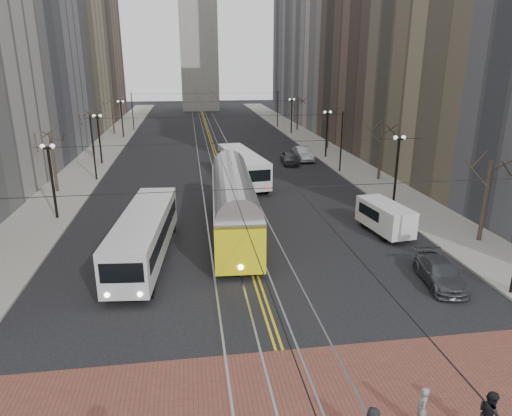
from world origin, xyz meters
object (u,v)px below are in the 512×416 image
object	(u,v)px
transit_bus	(145,237)
sedan_silver	(303,154)
pedestrian_c	(490,414)
sedan_parked	(440,273)
streetcar	(234,209)
cargo_van	(385,219)
rear_bus	(242,168)
pedestrian_b	(422,409)
sedan_grey	(290,157)

from	to	relation	value
transit_bus	sedan_silver	distance (m)	32.40
pedestrian_c	sedan_parked	bearing A→B (deg)	-16.00
streetcar	cargo_van	world-z (taller)	streetcar
rear_bus	pedestrian_b	bearing A→B (deg)	-94.81
pedestrian_c	pedestrian_b	bearing A→B (deg)	79.26
cargo_van	pedestrian_b	world-z (taller)	cargo_van
cargo_van	sedan_grey	bearing A→B (deg)	85.78
transit_bus	pedestrian_c	xyz separation A→B (m)	(12.06, -15.79, -0.62)
transit_bus	sedan_grey	bearing A→B (deg)	65.81
rear_bus	sedan_silver	world-z (taller)	rear_bus
sedan_parked	pedestrian_b	world-z (taller)	pedestrian_b
cargo_van	sedan_parked	distance (m)	7.78
sedan_grey	sedan_silver	bearing A→B (deg)	44.77
sedan_silver	sedan_grey	bearing A→B (deg)	-138.62
transit_bus	pedestrian_b	world-z (taller)	transit_bus
sedan_silver	pedestrian_b	distance (m)	43.41
rear_bus	sedan_silver	size ratio (longest dim) A/B	2.32
cargo_van	pedestrian_c	bearing A→B (deg)	-111.40
sedan_grey	pedestrian_c	world-z (taller)	pedestrian_c
rear_bus	pedestrian_b	world-z (taller)	rear_bus
streetcar	cargo_van	bearing A→B (deg)	-5.75
cargo_van	streetcar	bearing A→B (deg)	163.21
transit_bus	rear_bus	bearing A→B (deg)	71.20
transit_bus	pedestrian_b	xyz separation A→B (m)	(10.06, -15.20, -0.68)
streetcar	sedan_silver	xyz separation A→B (m)	(11.00, 23.90, -0.97)
rear_bus	cargo_van	size ratio (longest dim) A/B	2.33
sedan_silver	sedan_parked	world-z (taller)	sedan_silver
sedan_grey	pedestrian_c	distance (m)	41.73
pedestrian_b	pedestrian_c	size ratio (longest dim) A/B	0.93
pedestrian_b	rear_bus	bearing A→B (deg)	-156.03
streetcar	sedan_silver	distance (m)	26.33
streetcar	sedan_grey	bearing A→B (deg)	70.99
cargo_van	transit_bus	bearing A→B (deg)	179.52
sedan_silver	rear_bus	bearing A→B (deg)	-131.57
sedan_grey	sedan_parked	world-z (taller)	sedan_grey
sedan_grey	streetcar	bearing A→B (deg)	-108.15
transit_bus	pedestrian_c	distance (m)	19.88
pedestrian_c	sedan_grey	bearing A→B (deg)	2.21
rear_bus	streetcar	bearing A→B (deg)	-107.36
sedan_silver	transit_bus	bearing A→B (deg)	-120.85
streetcar	cargo_van	size ratio (longest dim) A/B	3.05
sedan_grey	sedan_parked	distance (m)	31.46
rear_bus	cargo_van	world-z (taller)	rear_bus
cargo_van	sedan_silver	world-z (taller)	cargo_van
sedan_grey	sedan_silver	xyz separation A→B (m)	(2.11, 1.83, 0.05)
transit_bus	streetcar	size ratio (longest dim) A/B	0.78
pedestrian_b	sedan_parked	bearing A→B (deg)	168.27
rear_bus	sedan_parked	xyz separation A→B (m)	(8.05, -23.59, -0.85)
streetcar	rear_bus	distance (m)	14.42
transit_bus	sedan_parked	world-z (taller)	transit_bus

